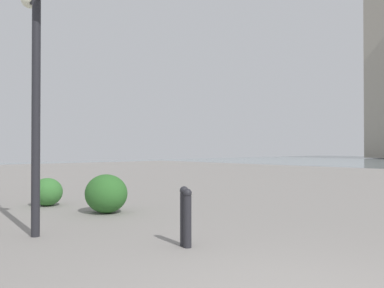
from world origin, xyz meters
name	(u,v)px	position (x,y,z in m)	size (l,w,h in m)	color
lamppost	(36,70)	(4.62, 0.59, 2.77)	(0.98, 0.28, 4.18)	#232328
bollard_near	(187,217)	(2.40, -0.82, 0.45)	(0.13, 0.13, 0.87)	#232328
bollard_mid	(184,215)	(2.52, -0.86, 0.46)	(0.13, 0.13, 0.89)	#232328
shrub_low	(47,192)	(7.94, -0.89, 0.35)	(0.83, 0.75, 0.71)	#387533
shrub_round	(106,194)	(5.95, -1.47, 0.44)	(1.03, 0.93, 0.87)	#2D6628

